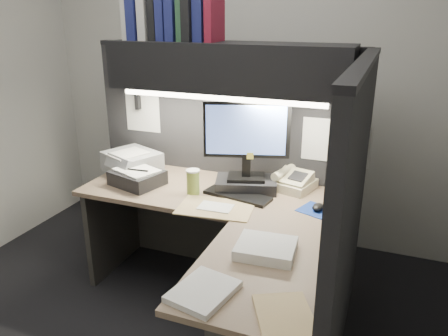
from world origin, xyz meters
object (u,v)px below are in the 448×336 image
(desk, at_px, (229,287))
(coffee_cup, at_px, (193,183))
(notebook_stack, at_px, (137,178))
(telephone, at_px, (294,182))
(printer, at_px, (132,162))
(monitor, at_px, (246,156))
(overhead_shelf, at_px, (227,67))
(keyboard, at_px, (238,195))

(desk, height_order, coffee_cup, coffee_cup)
(coffee_cup, height_order, notebook_stack, coffee_cup)
(telephone, distance_m, printer, 1.17)
(monitor, xyz_separation_m, telephone, (0.29, 0.13, -0.18))
(overhead_shelf, bearing_deg, telephone, 4.65)
(keyboard, xyz_separation_m, printer, (-0.87, 0.16, 0.06))
(keyboard, distance_m, printer, 0.88)
(telephone, height_order, printer, printer)
(desk, distance_m, printer, 1.28)
(desk, distance_m, notebook_stack, 1.03)
(keyboard, bearing_deg, monitor, 96.50)
(printer, height_order, notebook_stack, printer)
(overhead_shelf, relative_size, keyboard, 3.61)
(monitor, xyz_separation_m, printer, (-0.88, 0.03, -0.16))
(overhead_shelf, height_order, monitor, overhead_shelf)
(telephone, bearing_deg, coffee_cup, -135.74)
(desk, xyz_separation_m, coffee_cup, (-0.43, 0.47, 0.36))
(desk, xyz_separation_m, keyboard, (-0.14, 0.53, 0.30))
(desk, xyz_separation_m, overhead_shelf, (-0.30, 0.75, 1.06))
(overhead_shelf, xyz_separation_m, coffee_cup, (-0.12, -0.28, -0.69))
(keyboard, bearing_deg, coffee_cup, -158.16)
(keyboard, bearing_deg, overhead_shelf, 135.84)
(telephone, bearing_deg, overhead_shelf, -159.72)
(telephone, height_order, coffee_cup, coffee_cup)
(telephone, xyz_separation_m, printer, (-1.16, -0.10, 0.02))
(keyboard, height_order, coffee_cup, coffee_cup)
(overhead_shelf, relative_size, notebook_stack, 4.92)
(keyboard, distance_m, telephone, 0.40)
(keyboard, xyz_separation_m, notebook_stack, (-0.70, -0.04, 0.04))
(desk, height_order, monitor, monitor)
(coffee_cup, bearing_deg, telephone, 28.63)
(monitor, relative_size, coffee_cup, 3.82)
(overhead_shelf, distance_m, printer, 1.00)
(desk, height_order, notebook_stack, notebook_stack)
(desk, bearing_deg, notebook_stack, 149.97)
(desk, relative_size, notebook_stack, 5.39)
(overhead_shelf, relative_size, printer, 4.28)
(keyboard, height_order, notebook_stack, notebook_stack)
(monitor, height_order, notebook_stack, monitor)
(overhead_shelf, bearing_deg, keyboard, -55.08)
(monitor, distance_m, keyboard, 0.26)
(desk, bearing_deg, monitor, 101.50)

